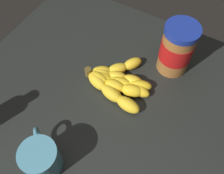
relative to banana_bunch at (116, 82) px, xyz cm
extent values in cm
cube|color=black|center=(8.38, -3.05, -3.76)|extent=(81.18, 77.18, 4.04)
ellipsoid|color=yellow|center=(2.57, -4.82, 0.09)|extent=(5.80, 7.99, 3.66)
ellipsoid|color=yellow|center=(4.13, 0.72, 0.09)|extent=(5.13, 7.82, 3.66)
ellipsoid|color=yellow|center=(5.06, 6.39, 0.09)|extent=(4.40, 7.54, 3.66)
ellipsoid|color=yellow|center=(1.52, -4.89, 0.13)|extent=(4.31, 6.77, 3.73)
ellipsoid|color=yellow|center=(1.49, 0.24, 0.13)|extent=(4.38, 6.80, 3.73)
ellipsoid|color=yellow|center=(0.46, 5.27, 0.13)|extent=(5.47, 7.26, 3.73)
ellipsoid|color=yellow|center=(0.69, -4.64, -0.04)|extent=(4.13, 7.42, 3.40)
ellipsoid|color=yellow|center=(-0.31, 0.94, -0.04)|extent=(5.04, 7.72, 3.40)
ellipsoid|color=yellow|center=(-2.09, 6.32, -0.04)|extent=(5.85, 7.86, 3.40)
ellipsoid|color=yellow|center=(0.24, -4.70, -0.11)|extent=(4.66, 7.65, 3.25)
ellipsoid|color=yellow|center=(-0.59, 0.93, -0.11)|extent=(3.84, 7.37, 3.25)
ellipsoid|color=yellow|center=(-0.71, 6.62, -0.11)|extent=(3.55, 7.26, 3.25)
ellipsoid|color=yellow|center=(-0.27, -5.32, -0.06)|extent=(5.29, 6.80, 3.34)
ellipsoid|color=yellow|center=(-1.75, -0.77, -0.06)|extent=(4.77, 6.65, 3.34)
ellipsoid|color=yellow|center=(-2.72, 3.92, -0.06)|extent=(4.20, 6.43, 3.34)
ellipsoid|color=yellow|center=(-1.11, -5.70, -0.08)|extent=(6.23, 6.95, 3.31)
ellipsoid|color=yellow|center=(-4.31, -1.99, -0.08)|extent=(6.75, 6.63, 3.31)
ellipsoid|color=yellow|center=(-8.21, 0.99, -0.08)|extent=(6.98, 6.03, 3.31)
cylinder|color=brown|center=(1.15, -8.96, 0.07)|extent=(2.00, 2.00, 3.00)
cylinder|color=#9E602D|center=(-14.45, 11.37, 5.53)|extent=(9.16, 9.16, 14.53)
cylinder|color=#B71414|center=(-14.45, 11.37, 6.26)|extent=(9.34, 9.34, 6.54)
cylinder|color=navy|center=(-14.45, 11.37, 13.66)|extent=(9.61, 9.61, 1.73)
cylinder|color=teal|center=(28.92, -4.03, 2.58)|extent=(8.87, 8.87, 8.62)
torus|color=teal|center=(24.99, -8.07, 3.01)|extent=(4.06, 4.13, 4.79)
camera|label=1|loc=(35.76, 18.72, 61.20)|focal=40.66mm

